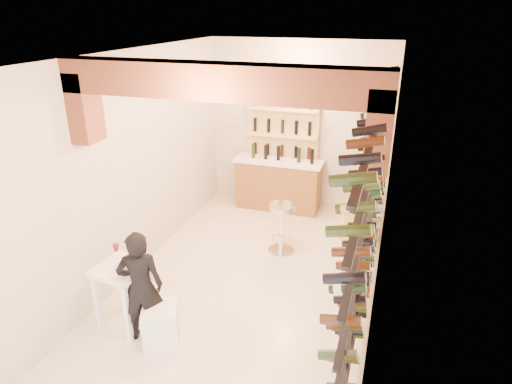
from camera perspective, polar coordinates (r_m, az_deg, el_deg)
ground at (r=6.60m, az=-0.82°, el=-11.44°), size 6.00×6.00×0.00m
room_shell at (r=5.42m, az=-1.85°, el=7.13°), size 3.52×6.02×3.21m
wine_rack at (r=5.61m, az=14.08°, el=-0.64°), size 0.32×5.70×2.56m
back_counter at (r=8.69m, az=2.91°, el=1.23°), size 1.70×0.62×1.29m
back_shelving at (r=8.70m, az=3.41°, el=5.68°), size 1.40×0.31×2.73m
tasting_table at (r=5.68m, az=-16.79°, el=-10.45°), size 0.66×0.66×1.02m
white_stool at (r=5.56m, az=-12.14°, el=-16.35°), size 0.53×0.53×0.50m
person at (r=5.41m, az=-14.63°, el=-11.73°), size 0.61×0.52×1.42m
chrome_barstool at (r=7.11m, az=3.34°, el=-4.25°), size 0.43×0.43×0.84m
crate_lower at (r=7.87m, az=12.64°, el=-4.76°), size 0.53×0.38×0.30m
crate_upper at (r=7.74m, az=12.83°, el=-2.83°), size 0.56×0.45×0.28m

